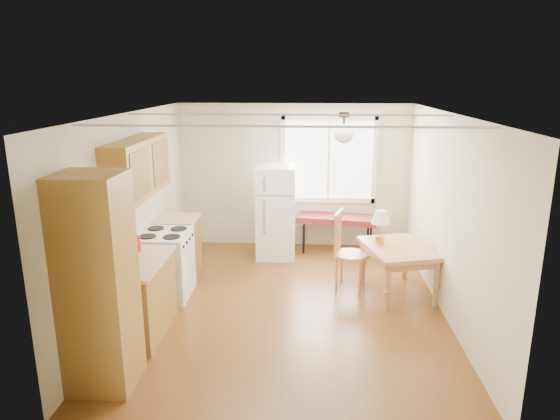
# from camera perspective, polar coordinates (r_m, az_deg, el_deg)

# --- Properties ---
(room_shell) EXTENTS (4.60, 5.60, 2.62)m
(room_shell) POSITION_cam_1_polar(r_m,az_deg,el_deg) (6.31, 0.88, -0.43)
(room_shell) COLOR #512B10
(room_shell) RESTS_ON ground
(kitchen_run) EXTENTS (0.65, 3.40, 2.20)m
(kitchen_run) POSITION_cam_1_polar(r_m,az_deg,el_deg) (6.15, -15.66, -5.42)
(kitchen_run) COLOR brown
(kitchen_run) RESTS_ON ground
(window_unit) EXTENTS (1.64, 0.05, 1.51)m
(window_unit) POSITION_cam_1_polar(r_m,az_deg,el_deg) (8.67, 5.58, 5.74)
(window_unit) COLOR white
(window_unit) RESTS_ON room_shell
(pendant_light) EXTENTS (0.26, 0.26, 0.40)m
(pendant_light) POSITION_cam_1_polar(r_m,az_deg,el_deg) (6.53, 7.29, 8.79)
(pendant_light) COLOR black
(pendant_light) RESTS_ON room_shell
(refrigerator) EXTENTS (0.65, 0.67, 1.53)m
(refrigerator) POSITION_cam_1_polar(r_m,az_deg,el_deg) (8.23, -0.48, -0.25)
(refrigerator) COLOR white
(refrigerator) RESTS_ON ground
(bench) EXTENTS (1.41, 0.70, 0.62)m
(bench) POSITION_cam_1_polar(r_m,az_deg,el_deg) (8.62, 6.52, -1.10)
(bench) COLOR maroon
(bench) RESTS_ON ground
(dining_table) EXTENTS (1.06, 1.26, 0.69)m
(dining_table) POSITION_cam_1_polar(r_m,az_deg,el_deg) (7.04, 13.35, -4.87)
(dining_table) COLOR #B37445
(dining_table) RESTS_ON ground
(chair) EXTENTS (0.52, 0.52, 1.11)m
(chair) POSITION_cam_1_polar(r_m,az_deg,el_deg) (7.09, 7.34, -3.97)
(chair) COLOR #B37445
(chair) RESTS_ON ground
(table_lamp) EXTENTS (0.27, 0.27, 0.47)m
(table_lamp) POSITION_cam_1_polar(r_m,az_deg,el_deg) (7.00, 11.45, -1.09)
(table_lamp) COLOR #BE903D
(table_lamp) RESTS_ON dining_table
(coffee_maker) EXTENTS (0.18, 0.23, 0.33)m
(coffee_maker) POSITION_cam_1_polar(r_m,az_deg,el_deg) (5.59, -17.69, -5.67)
(coffee_maker) COLOR black
(coffee_maker) RESTS_ON kitchen_run
(kettle) EXTENTS (0.12, 0.12, 0.24)m
(kettle) POSITION_cam_1_polar(r_m,az_deg,el_deg) (6.22, -16.19, -3.68)
(kettle) COLOR red
(kettle) RESTS_ON kitchen_run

